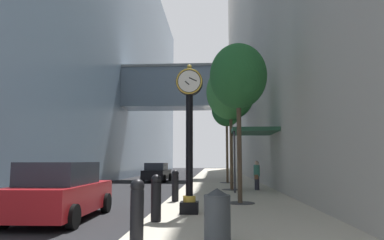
# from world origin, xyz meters

# --- Properties ---
(ground_plane) EXTENTS (110.00, 110.00, 0.00)m
(ground_plane) POSITION_xyz_m (0.00, 27.00, 0.00)
(ground_plane) COLOR black
(ground_plane) RESTS_ON ground
(sidewalk_right) EXTENTS (5.30, 80.00, 0.14)m
(sidewalk_right) POSITION_xyz_m (2.65, 30.00, 0.07)
(sidewalk_right) COLOR #ADA593
(sidewalk_right) RESTS_ON ground
(building_block_left) EXTENTS (21.27, 80.00, 28.10)m
(building_block_left) POSITION_xyz_m (-11.08, 29.99, 14.01)
(building_block_left) COLOR #758EA8
(building_block_left) RESTS_ON ground
(street_clock) EXTENTS (0.84, 0.55, 4.63)m
(street_clock) POSITION_xyz_m (1.18, 6.64, 2.68)
(street_clock) COLOR black
(street_clock) RESTS_ON sidewalk_right
(bollard_nearest) EXTENTS (0.28, 0.28, 1.23)m
(bollard_nearest) POSITION_xyz_m (0.40, 2.83, 0.78)
(bollard_nearest) COLOR black
(bollard_nearest) RESTS_ON sidewalk_right
(bollard_second) EXTENTS (0.28, 0.28, 1.23)m
(bollard_second) POSITION_xyz_m (0.40, 5.16, 0.78)
(bollard_second) COLOR black
(bollard_second) RESTS_ON sidewalk_right
(bollard_fourth) EXTENTS (0.28, 0.28, 1.23)m
(bollard_fourth) POSITION_xyz_m (0.40, 9.83, 0.78)
(bollard_fourth) COLOR black
(bollard_fourth) RESTS_ON sidewalk_right
(street_tree_near) EXTENTS (2.23, 2.23, 6.17)m
(street_tree_near) POSITION_xyz_m (2.91, 9.35, 5.00)
(street_tree_near) COLOR #333335
(street_tree_near) RESTS_ON sidewalk_right
(street_tree_mid_near) EXTENTS (2.76, 2.76, 7.07)m
(street_tree_mid_near) POSITION_xyz_m (2.91, 15.59, 5.60)
(street_tree_mid_near) COLOR #333335
(street_tree_mid_near) RESTS_ON sidewalk_right
(street_tree_mid_far) EXTENTS (2.24, 2.24, 6.70)m
(street_tree_mid_far) POSITION_xyz_m (2.91, 21.82, 5.50)
(street_tree_mid_far) COLOR #333335
(street_tree_mid_far) RESTS_ON sidewalk_right
(trash_bin) EXTENTS (0.53, 0.53, 1.05)m
(trash_bin) POSITION_xyz_m (2.00, 2.81, 0.68)
(trash_bin) COLOR #383D42
(trash_bin) RESTS_ON sidewalk_right
(pedestrian_walking) EXTENTS (0.41, 0.50, 1.59)m
(pedestrian_walking) POSITION_xyz_m (4.28, 15.48, 0.97)
(pedestrian_walking) COLOR #23232D
(pedestrian_walking) RESTS_ON sidewalk_right
(storefront_awning) EXTENTS (2.40, 3.60, 3.30)m
(storefront_awning) POSITION_xyz_m (4.06, 15.38, 3.28)
(storefront_awning) COLOR #235138
(storefront_awning) RESTS_ON sidewalk_right
(car_red_near) EXTENTS (2.11, 4.41, 1.69)m
(car_red_near) POSITION_xyz_m (-2.58, 6.07, 0.82)
(car_red_near) COLOR #AD191E
(car_red_near) RESTS_ON ground
(car_black_mid) EXTENTS (2.09, 4.31, 1.56)m
(car_black_mid) POSITION_xyz_m (-2.81, 25.11, 0.76)
(car_black_mid) COLOR black
(car_black_mid) RESTS_ON ground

